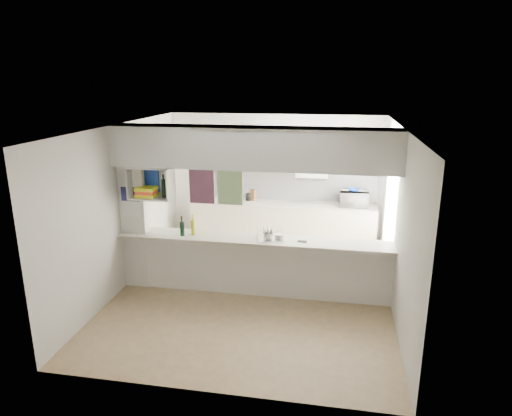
% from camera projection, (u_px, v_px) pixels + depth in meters
% --- Properties ---
extents(floor, '(4.80, 4.80, 0.00)m').
position_uv_depth(floor, '(253.00, 293.00, 7.19)').
color(floor, '#8B7451').
rests_on(floor, ground).
extents(ceiling, '(4.80, 4.80, 0.00)m').
position_uv_depth(ceiling, '(253.00, 127.00, 6.48)').
color(ceiling, white).
rests_on(ceiling, wall_back).
extents(wall_back, '(4.20, 0.00, 4.20)m').
position_uv_depth(wall_back, '(275.00, 180.00, 9.11)').
color(wall_back, silver).
rests_on(wall_back, floor).
extents(wall_left, '(0.00, 4.80, 4.80)m').
position_uv_depth(wall_left, '(122.00, 208.00, 7.19)').
color(wall_left, silver).
rests_on(wall_left, floor).
extents(wall_right, '(0.00, 4.80, 4.80)m').
position_uv_depth(wall_right, '(398.00, 222.00, 6.48)').
color(wall_right, silver).
rests_on(wall_right, floor).
extents(servery_partition, '(4.20, 0.50, 2.60)m').
position_uv_depth(servery_partition, '(241.00, 191.00, 6.77)').
color(servery_partition, silver).
rests_on(servery_partition, floor).
extents(cubby_shelf, '(0.65, 0.35, 0.50)m').
position_uv_depth(cubby_shelf, '(151.00, 184.00, 6.93)').
color(cubby_shelf, white).
rests_on(cubby_shelf, bulkhead).
extents(kitchen_run, '(3.60, 0.63, 2.24)m').
position_uv_depth(kitchen_run, '(281.00, 207.00, 8.96)').
color(kitchen_run, beige).
rests_on(kitchen_run, floor).
extents(microwave, '(0.54, 0.37, 0.30)m').
position_uv_depth(microwave, '(354.00, 199.00, 8.62)').
color(microwave, white).
rests_on(microwave, bench_top).
extents(bowl, '(0.22, 0.22, 0.05)m').
position_uv_depth(bowl, '(354.00, 190.00, 8.56)').
color(bowl, navy).
rests_on(bowl, microwave).
extents(dish_rack, '(0.45, 0.37, 0.21)m').
position_uv_depth(dish_rack, '(270.00, 234.00, 6.88)').
color(dish_rack, silver).
rests_on(dish_rack, breakfast_bar).
extents(cup, '(0.14, 0.14, 0.10)m').
position_uv_depth(cup, '(268.00, 236.00, 6.83)').
color(cup, white).
rests_on(cup, dish_rack).
extents(wine_bottles, '(0.22, 0.15, 0.33)m').
position_uv_depth(wine_bottles, '(188.00, 228.00, 7.05)').
color(wine_bottles, black).
rests_on(wine_bottles, breakfast_bar).
extents(plastic_tubs, '(0.50, 0.18, 0.08)m').
position_uv_depth(plastic_tubs, '(281.00, 237.00, 6.90)').
color(plastic_tubs, silver).
rests_on(plastic_tubs, breakfast_bar).
extents(utensil_jar, '(0.11, 0.11, 0.15)m').
position_uv_depth(utensil_jar, '(248.00, 197.00, 9.04)').
color(utensil_jar, black).
rests_on(utensil_jar, bench_top).
extents(knife_block, '(0.13, 0.12, 0.22)m').
position_uv_depth(knife_block, '(253.00, 195.00, 9.04)').
color(knife_block, brown).
rests_on(knife_block, bench_top).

